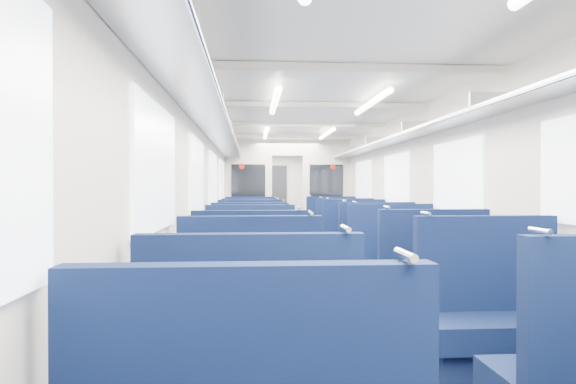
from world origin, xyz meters
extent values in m
cube|color=black|center=(0.00, 0.00, 0.00)|extent=(2.80, 18.00, 0.01)
cube|color=silver|center=(0.00, 0.00, 2.35)|extent=(2.80, 18.00, 0.01)
cube|color=beige|center=(-1.40, 0.00, 1.18)|extent=(0.02, 18.00, 2.35)
cube|color=#101A36|center=(-1.39, 0.00, 0.35)|extent=(0.03, 17.90, 0.70)
cube|color=beige|center=(1.40, 0.00, 1.18)|extent=(0.02, 18.00, 2.35)
cube|color=#101A36|center=(1.39, 0.00, 0.35)|extent=(0.03, 17.90, 0.70)
cube|color=beige|center=(0.00, 9.00, 1.18)|extent=(2.80, 0.02, 2.35)
cube|color=#B2B5BA|center=(-1.22, 0.00, 1.97)|extent=(0.34, 17.40, 0.04)
cylinder|color=silver|center=(-1.04, 0.00, 1.95)|extent=(0.02, 17.40, 0.02)
cube|color=#B2B5BA|center=(-1.22, -6.00, 2.05)|extent=(0.34, 0.03, 0.14)
cube|color=#B2B5BA|center=(-1.22, -4.00, 2.05)|extent=(0.34, 0.03, 0.14)
cube|color=#B2B5BA|center=(-1.22, -2.00, 2.05)|extent=(0.34, 0.03, 0.14)
cube|color=#B2B5BA|center=(-1.22, 0.00, 2.05)|extent=(0.34, 0.03, 0.14)
cube|color=#B2B5BA|center=(-1.22, 2.00, 2.05)|extent=(0.34, 0.03, 0.14)
cube|color=#B2B5BA|center=(-1.22, 4.00, 2.05)|extent=(0.34, 0.03, 0.14)
cube|color=#B2B5BA|center=(-1.22, 6.00, 2.05)|extent=(0.34, 0.03, 0.14)
cube|color=#B2B5BA|center=(-1.22, 8.00, 2.05)|extent=(0.34, 0.03, 0.14)
cube|color=#B2B5BA|center=(1.22, 0.00, 1.97)|extent=(0.34, 17.40, 0.04)
cylinder|color=silver|center=(1.04, 0.00, 1.95)|extent=(0.02, 17.40, 0.02)
cube|color=#B2B5BA|center=(1.22, -4.00, 2.05)|extent=(0.34, 0.03, 0.14)
cube|color=#B2B5BA|center=(1.22, -2.00, 2.05)|extent=(0.34, 0.03, 0.14)
cube|color=#B2B5BA|center=(1.22, 0.00, 2.05)|extent=(0.34, 0.03, 0.14)
cube|color=#B2B5BA|center=(1.22, 2.00, 2.05)|extent=(0.34, 0.03, 0.14)
cube|color=#B2B5BA|center=(1.22, 4.00, 2.05)|extent=(0.34, 0.03, 0.14)
cube|color=#B2B5BA|center=(1.22, 6.00, 2.05)|extent=(0.34, 0.03, 0.14)
cube|color=#B2B5BA|center=(1.22, 8.00, 2.05)|extent=(0.34, 0.03, 0.14)
cube|color=white|center=(-1.38, -5.20, 1.42)|extent=(0.02, 1.30, 0.75)
cube|color=white|center=(-1.38, -2.90, 1.42)|extent=(0.02, 1.30, 0.75)
cube|color=white|center=(-1.38, -0.60, 1.42)|extent=(0.02, 1.30, 0.75)
cube|color=white|center=(-1.38, 1.70, 1.42)|extent=(0.02, 1.30, 0.75)
cube|color=white|center=(-1.38, 4.50, 1.42)|extent=(0.02, 1.30, 0.75)
cube|color=white|center=(-1.38, 6.80, 1.42)|extent=(0.02, 1.30, 0.75)
cube|color=white|center=(1.38, -2.90, 1.42)|extent=(0.02, 1.30, 0.75)
cube|color=white|center=(1.38, -0.60, 1.42)|extent=(0.02, 1.30, 0.75)
cube|color=white|center=(1.38, 1.70, 1.42)|extent=(0.02, 1.30, 0.75)
cube|color=white|center=(1.38, 4.50, 1.42)|extent=(0.02, 1.30, 0.75)
cube|color=white|center=(1.38, 6.80, 1.42)|extent=(0.02, 1.30, 0.75)
cube|color=beige|center=(0.00, -4.00, 2.31)|extent=(2.70, 0.06, 0.06)
cube|color=beige|center=(0.00, -2.00, 2.31)|extent=(2.70, 0.06, 0.06)
cube|color=beige|center=(0.00, 0.00, 2.31)|extent=(2.70, 0.06, 0.06)
cube|color=beige|center=(0.00, 2.00, 2.31)|extent=(2.70, 0.06, 0.06)
cube|color=beige|center=(0.00, 4.00, 2.31)|extent=(2.70, 0.06, 0.06)
cube|color=beige|center=(0.00, 6.00, 2.31)|extent=(2.70, 0.06, 0.06)
cube|color=beige|center=(0.00, 8.00, 2.31)|extent=(2.70, 0.06, 0.06)
cylinder|color=white|center=(-0.55, -2.50, 2.26)|extent=(0.07, 1.60, 0.07)
cylinder|color=white|center=(-0.55, 1.00, 2.26)|extent=(0.07, 1.60, 0.07)
cylinder|color=white|center=(-0.55, 5.50, 2.26)|extent=(0.07, 1.60, 0.07)
cylinder|color=white|center=(0.55, -2.50, 2.26)|extent=(0.07, 1.60, 0.07)
cylinder|color=white|center=(0.55, 1.00, 2.26)|extent=(0.07, 1.60, 0.07)
cylinder|color=white|center=(0.55, 5.50, 2.26)|extent=(0.07, 1.60, 0.07)
cube|color=black|center=(0.00, 8.94, 1.00)|extent=(0.75, 0.06, 2.00)
cube|color=beige|center=(-0.88, 3.28, 1.18)|extent=(1.05, 0.08, 2.35)
cube|color=black|center=(-0.87, 3.23, 1.40)|extent=(0.76, 0.02, 0.80)
cylinder|color=red|center=(-1.02, 3.23, 1.75)|extent=(0.12, 0.01, 0.12)
cube|color=beige|center=(0.88, 3.28, 1.18)|extent=(1.05, 0.08, 2.35)
cube|color=black|center=(0.87, 3.23, 1.40)|extent=(0.76, 0.02, 0.80)
cylinder|color=red|center=(1.02, 3.23, 1.75)|extent=(0.12, 0.01, 0.12)
cube|color=beige|center=(0.00, 3.28, 2.17)|extent=(0.70, 0.08, 0.35)
cylinder|color=silver|center=(-0.40, -6.93, 1.12)|extent=(0.02, 0.15, 0.02)
cube|color=#0D1B41|center=(-0.83, -5.82, 0.35)|extent=(1.01, 0.53, 0.17)
cube|color=#0D1B41|center=(-0.83, -6.04, 0.56)|extent=(1.01, 0.10, 1.08)
cylinder|color=silver|center=(-0.40, -6.04, 1.12)|extent=(0.02, 0.15, 0.02)
cylinder|color=silver|center=(0.40, -6.21, 1.12)|extent=(0.02, 0.15, 0.02)
cube|color=#0D1B41|center=(-0.83, -4.89, 0.35)|extent=(1.01, 0.53, 0.17)
cube|color=#0D1736|center=(-0.83, -4.89, 0.13)|extent=(0.93, 0.42, 0.26)
cube|color=#0D1B41|center=(-0.83, -4.68, 0.56)|extent=(1.01, 0.10, 1.08)
cylinder|color=silver|center=(-0.40, -4.68, 1.12)|extent=(0.02, 0.15, 0.02)
cube|color=#0D1B41|center=(0.83, -4.99, 0.35)|extent=(1.01, 0.53, 0.17)
cube|color=#0D1736|center=(0.83, -4.99, 0.13)|extent=(0.93, 0.42, 0.26)
cube|color=#0D1B41|center=(0.83, -4.78, 0.56)|extent=(1.01, 0.10, 1.08)
cylinder|color=silver|center=(0.40, -4.78, 1.12)|extent=(0.02, 0.15, 0.02)
cube|color=#0D1B41|center=(-0.83, -3.62, 0.35)|extent=(1.01, 0.53, 0.17)
cube|color=#0D1736|center=(-0.83, -3.62, 0.13)|extent=(0.93, 0.42, 0.26)
cube|color=#0D1B41|center=(-0.83, -3.83, 0.56)|extent=(1.01, 0.10, 1.08)
cylinder|color=silver|center=(-0.40, -3.83, 1.12)|extent=(0.02, 0.15, 0.02)
cube|color=#0D1B41|center=(0.83, -3.53, 0.35)|extent=(1.01, 0.53, 0.17)
cube|color=#0D1736|center=(0.83, -3.53, 0.13)|extent=(0.93, 0.42, 0.26)
cube|color=#0D1B41|center=(0.83, -3.74, 0.56)|extent=(1.01, 0.10, 1.08)
cylinder|color=silver|center=(0.40, -3.74, 1.12)|extent=(0.02, 0.15, 0.02)
cube|color=#0D1B41|center=(-0.83, -2.66, 0.35)|extent=(1.01, 0.53, 0.17)
cube|color=#0D1736|center=(-0.83, -2.66, 0.13)|extent=(0.93, 0.42, 0.26)
cube|color=#0D1B41|center=(-0.83, -2.45, 0.56)|extent=(1.01, 0.10, 1.08)
cylinder|color=silver|center=(-0.40, -2.45, 1.12)|extent=(0.02, 0.15, 0.02)
cube|color=#0D1B41|center=(0.83, -2.51, 0.35)|extent=(1.01, 0.53, 0.17)
cube|color=#0D1736|center=(0.83, -2.51, 0.13)|extent=(0.93, 0.42, 0.26)
cube|color=#0D1B41|center=(0.83, -2.30, 0.56)|extent=(1.01, 0.10, 1.08)
cylinder|color=silver|center=(0.40, -2.30, 1.12)|extent=(0.02, 0.15, 0.02)
cube|color=#0D1B41|center=(-0.83, -1.41, 0.35)|extent=(1.01, 0.53, 0.17)
cube|color=#0D1736|center=(-0.83, -1.41, 0.13)|extent=(0.93, 0.42, 0.26)
cube|color=#0D1B41|center=(-0.83, -1.63, 0.56)|extent=(1.01, 0.10, 1.08)
cylinder|color=silver|center=(-0.40, -1.63, 1.12)|extent=(0.02, 0.15, 0.02)
cube|color=#0D1B41|center=(0.83, -1.41, 0.35)|extent=(1.01, 0.53, 0.17)
cube|color=#0D1736|center=(0.83, -1.41, 0.13)|extent=(0.93, 0.42, 0.26)
cube|color=#0D1B41|center=(0.83, -1.63, 0.56)|extent=(1.01, 0.10, 1.08)
cylinder|color=silver|center=(0.40, -1.63, 1.12)|extent=(0.02, 0.15, 0.02)
cube|color=#0D1B41|center=(-0.83, -0.41, 0.35)|extent=(1.01, 0.53, 0.17)
cube|color=#0D1736|center=(-0.83, -0.41, 0.13)|extent=(0.93, 0.42, 0.26)
cube|color=#0D1B41|center=(-0.83, -0.19, 0.56)|extent=(1.01, 0.10, 1.08)
cylinder|color=silver|center=(-0.40, -0.19, 1.12)|extent=(0.02, 0.15, 0.02)
cube|color=#0D1B41|center=(0.83, -0.34, 0.35)|extent=(1.01, 0.53, 0.17)
cube|color=#0D1736|center=(0.83, -0.34, 0.13)|extent=(0.93, 0.42, 0.26)
cube|color=#0D1B41|center=(0.83, -0.13, 0.56)|extent=(1.01, 0.10, 1.08)
cylinder|color=silver|center=(0.40, -0.13, 1.12)|extent=(0.02, 0.15, 0.02)
cube|color=#0D1B41|center=(-0.83, 0.97, 0.35)|extent=(1.01, 0.53, 0.17)
cube|color=#0D1736|center=(-0.83, 0.97, 0.13)|extent=(0.93, 0.42, 0.26)
cube|color=#0D1B41|center=(-0.83, 0.75, 0.56)|extent=(1.01, 0.10, 1.08)
cylinder|color=silver|center=(-0.40, 0.75, 1.12)|extent=(0.02, 0.15, 0.02)
cube|color=#0D1B41|center=(0.83, 0.90, 0.35)|extent=(1.01, 0.53, 0.17)
cube|color=#0D1736|center=(0.83, 0.90, 0.13)|extent=(0.93, 0.42, 0.26)
cube|color=#0D1B41|center=(0.83, 0.68, 0.56)|extent=(1.01, 0.10, 1.08)
cylinder|color=silver|center=(0.40, 0.68, 1.12)|extent=(0.02, 0.15, 0.02)
cube|color=#0D1B41|center=(-0.83, 1.92, 0.35)|extent=(1.01, 0.53, 0.17)
cube|color=#0D1736|center=(-0.83, 1.92, 0.13)|extent=(0.93, 0.42, 0.26)
cube|color=#0D1B41|center=(-0.83, 2.13, 0.56)|extent=(1.01, 0.10, 1.08)
cylinder|color=silver|center=(-0.40, 2.13, 1.12)|extent=(0.02, 0.15, 0.02)
cube|color=#0D1B41|center=(0.83, 2.05, 0.35)|extent=(1.01, 0.53, 0.17)
cube|color=#0D1736|center=(0.83, 2.05, 0.13)|extent=(0.93, 0.42, 0.26)
cube|color=#0D1B41|center=(0.83, 2.27, 0.56)|extent=(1.01, 0.10, 1.08)
cylinder|color=silver|center=(0.40, 2.27, 1.12)|extent=(0.02, 0.15, 0.02)
camera|label=1|loc=(-0.82, -8.32, 1.31)|focal=32.28mm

